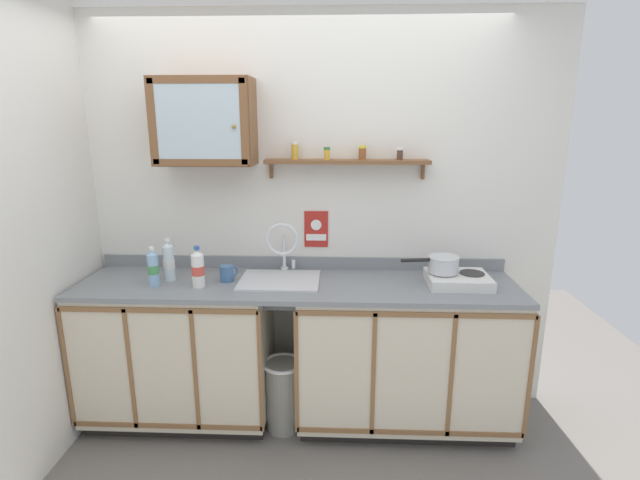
# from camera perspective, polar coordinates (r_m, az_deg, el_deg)

# --- Properties ---
(floor) EXTENTS (5.70, 5.70, 0.00)m
(floor) POSITION_cam_1_polar(r_m,az_deg,el_deg) (3.07, -3.09, -24.06)
(floor) COLOR slate
(floor) RESTS_ON ground
(back_wall) EXTENTS (3.30, 0.07, 2.62)m
(back_wall) POSITION_cam_1_polar(r_m,az_deg,el_deg) (3.11, -2.29, 3.49)
(back_wall) COLOR silver
(back_wall) RESTS_ON ground
(lower_cabinet_run) EXTENTS (1.16, 0.60, 0.91)m
(lower_cabinet_run) POSITION_cam_1_polar(r_m,az_deg,el_deg) (3.24, -16.47, -12.76)
(lower_cabinet_run) COLOR black
(lower_cabinet_run) RESTS_ON ground
(lower_cabinet_run_right) EXTENTS (1.34, 0.60, 0.91)m
(lower_cabinet_run_right) POSITION_cam_1_polar(r_m,az_deg,el_deg) (3.11, 10.18, -13.60)
(lower_cabinet_run_right) COLOR black
(lower_cabinet_run_right) RESTS_ON ground
(countertop) EXTENTS (2.66, 0.62, 0.03)m
(countertop) POSITION_cam_1_polar(r_m,az_deg,el_deg) (2.90, -2.73, -5.42)
(countertop) COLOR gray
(countertop) RESTS_ON lower_cabinet_run
(backsplash) EXTENTS (2.66, 0.02, 0.08)m
(backsplash) POSITION_cam_1_polar(r_m,az_deg,el_deg) (3.16, -2.28, -2.73)
(backsplash) COLOR gray
(backsplash) RESTS_ON countertop
(sink) EXTENTS (0.48, 0.43, 0.46)m
(sink) POSITION_cam_1_polar(r_m,az_deg,el_deg) (2.95, -4.79, -4.87)
(sink) COLOR silver
(sink) RESTS_ON countertop
(hot_plate_stove) EXTENTS (0.36, 0.31, 0.07)m
(hot_plate_stove) POSITION_cam_1_polar(r_m,az_deg,el_deg) (2.97, 16.25, -4.58)
(hot_plate_stove) COLOR silver
(hot_plate_stove) RESTS_ON countertop
(saucepan) EXTENTS (0.35, 0.18, 0.10)m
(saucepan) POSITION_cam_1_polar(r_m,az_deg,el_deg) (2.94, 14.54, -2.78)
(saucepan) COLOR silver
(saucepan) RESTS_ON hot_plate_stove
(bottle_opaque_white_0) EXTENTS (0.08, 0.08, 0.25)m
(bottle_opaque_white_0) POSITION_cam_1_polar(r_m,az_deg,el_deg) (2.88, -14.46, -3.34)
(bottle_opaque_white_0) COLOR white
(bottle_opaque_white_0) RESTS_ON countertop
(bottle_water_clear_1) EXTENTS (0.07, 0.07, 0.26)m
(bottle_water_clear_1) POSITION_cam_1_polar(r_m,az_deg,el_deg) (3.05, -17.71, -2.46)
(bottle_water_clear_1) COLOR silver
(bottle_water_clear_1) RESTS_ON countertop
(bottle_water_blue_2) EXTENTS (0.07, 0.07, 0.24)m
(bottle_water_blue_2) POSITION_cam_1_polar(r_m,az_deg,el_deg) (2.98, -19.42, -3.21)
(bottle_water_blue_2) COLOR #8CB7E0
(bottle_water_blue_2) RESTS_ON countertop
(mug) EXTENTS (0.11, 0.10, 0.10)m
(mug) POSITION_cam_1_polar(r_m,az_deg,el_deg) (2.96, -11.09, -3.94)
(mug) COLOR #3F6699
(mug) RESTS_ON countertop
(wall_cabinet) EXTENTS (0.59, 0.29, 0.51)m
(wall_cabinet) POSITION_cam_1_polar(r_m,az_deg,el_deg) (2.99, -13.72, 13.63)
(wall_cabinet) COLOR brown
(spice_shelf) EXTENTS (1.01, 0.14, 0.23)m
(spice_shelf) POSITION_cam_1_polar(r_m,az_deg,el_deg) (2.96, 3.17, 9.52)
(spice_shelf) COLOR brown
(warning_sign) EXTENTS (0.15, 0.01, 0.24)m
(warning_sign) POSITION_cam_1_polar(r_m,az_deg,el_deg) (3.10, -0.46, 1.27)
(warning_sign) COLOR #B2261E
(trash_bin) EXTENTS (0.26, 0.26, 0.46)m
(trash_bin) POSITION_cam_1_polar(r_m,az_deg,el_deg) (3.13, -4.42, -17.92)
(trash_bin) COLOR gray
(trash_bin) RESTS_ON ground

